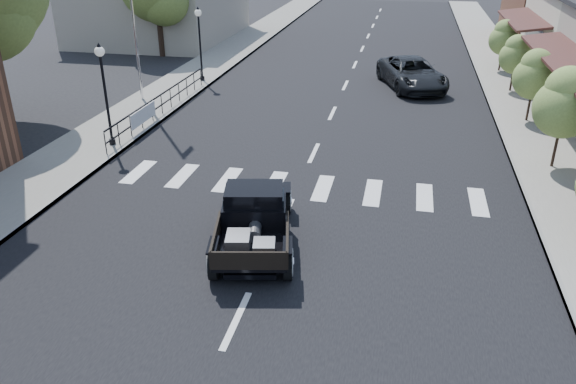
# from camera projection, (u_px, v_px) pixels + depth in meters

# --- Properties ---
(ground) EXTENTS (120.00, 120.00, 0.00)m
(ground) POSITION_uv_depth(u_px,v_px,m) (269.00, 249.00, 14.67)
(ground) COLOR black
(ground) RESTS_ON ground
(road) EXTENTS (14.00, 80.00, 0.02)m
(road) POSITION_uv_depth(u_px,v_px,m) (341.00, 96.00, 27.92)
(road) COLOR black
(road) RESTS_ON ground
(road_markings) EXTENTS (12.00, 60.00, 0.06)m
(road_markings) POSITION_uv_depth(u_px,v_px,m) (326.00, 128.00, 23.51)
(road_markings) COLOR silver
(road_markings) RESTS_ON ground
(sidewalk_left) EXTENTS (3.00, 80.00, 0.15)m
(sidewalk_left) POSITION_uv_depth(u_px,v_px,m) (180.00, 85.00, 29.49)
(sidewalk_left) COLOR gray
(sidewalk_left) RESTS_ON ground
(sidewalk_right) EXTENTS (3.00, 80.00, 0.15)m
(sidewalk_right) POSITION_uv_depth(u_px,v_px,m) (521.00, 105.00, 26.30)
(sidewalk_right) COLOR #99968B
(sidewalk_right) RESTS_ON ground
(low_building_left) EXTENTS (10.00, 12.00, 5.00)m
(low_building_left) POSITION_uv_depth(u_px,v_px,m) (161.00, 4.00, 41.15)
(low_building_left) COLOR gray
(low_building_left) RESTS_ON ground
(railing) EXTENTS (0.08, 10.00, 1.00)m
(railing) POSITION_uv_depth(u_px,v_px,m) (162.00, 102.00, 24.60)
(railing) COLOR black
(railing) RESTS_ON sidewalk_left
(banner) EXTENTS (0.04, 2.20, 0.60)m
(banner) POSITION_uv_depth(u_px,v_px,m) (144.00, 121.00, 22.90)
(banner) COLOR silver
(banner) RESTS_ON sidewalk_left
(lamp_post_b) EXTENTS (0.36, 0.36, 3.79)m
(lamp_post_b) POSITION_uv_depth(u_px,v_px,m) (106.00, 95.00, 20.52)
(lamp_post_b) COLOR black
(lamp_post_b) RESTS_ON sidewalk_left
(lamp_post_c) EXTENTS (0.36, 0.36, 3.79)m
(lamp_post_c) POSITION_uv_depth(u_px,v_px,m) (200.00, 44.00, 29.36)
(lamp_post_c) COLOR black
(lamp_post_c) RESTS_ON sidewalk_left
(big_tree_far) EXTENTS (4.50, 4.50, 6.60)m
(big_tree_far) POSITION_uv_depth(u_px,v_px,m) (158.00, 3.00, 35.03)
(big_tree_far) COLOR #54672C
(big_tree_far) RESTS_ON ground
(small_tree_b) EXTENTS (2.00, 2.00, 3.33)m
(small_tree_b) POSITION_uv_depth(u_px,v_px,m) (561.00, 120.00, 18.67)
(small_tree_b) COLOR olive
(small_tree_b) RESTS_ON sidewalk_right
(small_tree_c) EXTENTS (1.74, 1.74, 2.91)m
(small_tree_c) POSITION_uv_depth(u_px,v_px,m) (533.00, 87.00, 23.34)
(small_tree_c) COLOR olive
(small_tree_c) RESTS_ON sidewalk_right
(small_tree_d) EXTENTS (1.59, 1.59, 2.66)m
(small_tree_d) POSITION_uv_depth(u_px,v_px,m) (514.00, 64.00, 27.72)
(small_tree_d) COLOR olive
(small_tree_d) RESTS_ON sidewalk_right
(small_tree_e) EXTENTS (1.63, 1.63, 2.72)m
(small_tree_e) POSITION_uv_depth(u_px,v_px,m) (503.00, 46.00, 31.66)
(small_tree_e) COLOR olive
(small_tree_e) RESTS_ON sidewalk_right
(hotrod_pickup) EXTENTS (3.03, 4.94, 1.59)m
(hotrod_pickup) POSITION_uv_depth(u_px,v_px,m) (254.00, 217.00, 14.60)
(hotrod_pickup) COLOR black
(hotrod_pickup) RESTS_ON ground
(second_car) EXTENTS (4.15, 5.95, 1.51)m
(second_car) POSITION_uv_depth(u_px,v_px,m) (412.00, 74.00, 28.98)
(second_car) COLOR black
(second_car) RESTS_ON ground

